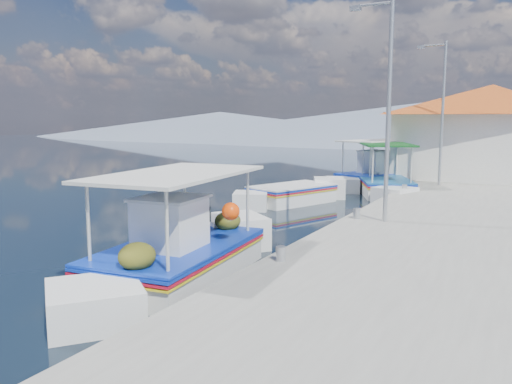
% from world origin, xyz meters
% --- Properties ---
extents(ground, '(160.00, 160.00, 0.00)m').
position_xyz_m(ground, '(0.00, 0.00, 0.00)').
color(ground, black).
rests_on(ground, ground).
extents(quay, '(5.00, 44.00, 0.50)m').
position_xyz_m(quay, '(5.90, 6.00, 0.25)').
color(quay, gray).
rests_on(quay, ground).
extents(bollards, '(0.20, 17.20, 0.30)m').
position_xyz_m(bollards, '(3.80, 5.25, 0.65)').
color(bollards, '#A5A8AD').
rests_on(bollards, quay).
extents(main_caique, '(2.67, 7.50, 2.48)m').
position_xyz_m(main_caique, '(1.68, -3.49, 0.48)').
color(main_caique, silver).
rests_on(main_caique, ground).
extents(caique_green_canopy, '(3.71, 6.07, 2.49)m').
position_xyz_m(caique_green_canopy, '(2.48, 10.35, 0.37)').
color(caique_green_canopy, silver).
rests_on(caique_green_canopy, ground).
extents(caique_blue_hull, '(3.17, 5.69, 1.08)m').
position_xyz_m(caique_blue_hull, '(-0.20, 6.35, 0.29)').
color(caique_blue_hull, silver).
rests_on(caique_blue_hull, ground).
extents(caique_far, '(3.91, 6.67, 2.53)m').
position_xyz_m(caique_far, '(1.52, 12.60, 0.47)').
color(caique_far, silver).
rests_on(caique_far, ground).
extents(harbor_building, '(10.49, 10.49, 4.40)m').
position_xyz_m(harbor_building, '(6.20, 15.00, 2.78)').
color(harbor_building, white).
rests_on(harbor_building, quay).
extents(lamp_post_near, '(1.21, 0.14, 6.00)m').
position_xyz_m(lamp_post_near, '(4.51, 2.00, 3.85)').
color(lamp_post_near, '#A5A8AD').
rests_on(lamp_post_near, quay).
extents(lamp_post_far, '(1.21, 0.14, 6.00)m').
position_xyz_m(lamp_post_far, '(4.51, 11.00, 3.85)').
color(lamp_post_far, '#A5A8AD').
rests_on(lamp_post_far, quay).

